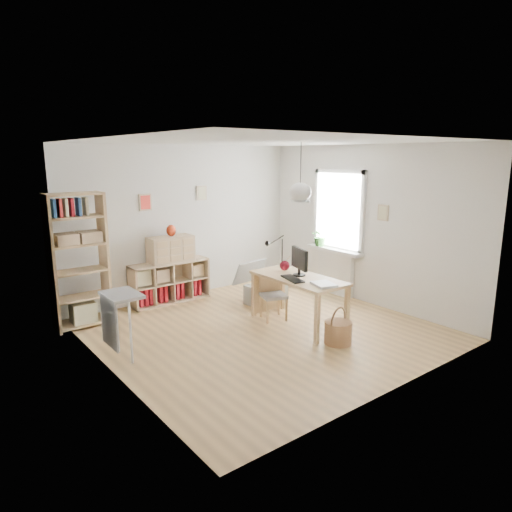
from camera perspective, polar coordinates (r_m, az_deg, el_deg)
ground at (r=6.81m, az=0.90°, el=-9.20°), size 4.50×4.50×0.00m
room_shell at (r=6.60m, az=5.54°, el=7.94°), size 4.50×4.50×4.50m
window_unit at (r=8.36m, az=10.34°, el=5.63°), size 0.07×1.16×1.46m
radiator at (r=8.55m, az=9.88°, el=-2.06°), size 0.10×0.80×0.80m
windowsill at (r=8.41m, az=9.76°, el=0.72°), size 0.22×1.20×0.06m
desk at (r=6.84m, az=5.31°, el=-3.36°), size 0.70×1.50×0.75m
cube_shelf at (r=8.15m, az=-10.95°, el=-3.56°), size 1.40×0.38×0.72m
tall_bookshelf at (r=7.15m, az=-21.39°, el=0.08°), size 0.80×0.38×2.00m
side_table at (r=5.92m, az=-16.98°, el=-6.27°), size 0.40×0.55×0.85m
chair at (r=7.15m, az=2.06°, el=-4.58°), size 0.46×0.46×0.74m
wicker_basket at (r=6.39m, az=10.22°, el=-9.28°), size 0.38×0.38×0.52m
storage_chest at (r=7.98m, az=0.93°, el=-4.19°), size 0.74×0.82×0.70m
monitor at (r=6.84m, az=5.45°, el=-0.54°), size 0.19×0.47×0.42m
keyboard at (r=6.65m, az=4.59°, el=-2.86°), size 0.28×0.48×0.02m
task_lamp at (r=7.21m, az=2.28°, el=0.93°), size 0.45×0.17×0.48m
yarn_ball at (r=7.15m, az=3.61°, el=-1.21°), size 0.16×0.16×0.16m
paper_tray at (r=6.40m, az=8.47°, el=-3.52°), size 0.34×0.39×0.03m
drawer_chest at (r=7.99m, az=-10.61°, el=0.87°), size 0.78×0.36×0.44m
red_vase at (r=7.94m, az=-10.56°, el=3.15°), size 0.17×0.17×0.20m
potted_plant at (r=8.59m, az=8.00°, el=2.46°), size 0.35×0.31×0.36m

